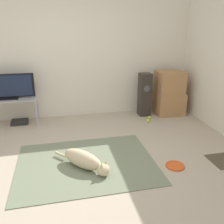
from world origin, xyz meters
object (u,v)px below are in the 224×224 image
at_px(tennis_ball_by_boxes, 150,117).
at_px(cardboard_box_upper, 170,82).
at_px(floor_speaker, 145,95).
at_px(tennis_ball_loose_on_carpet, 148,121).
at_px(tv, 7,87).
at_px(frisbee, 175,166).
at_px(tv_stand, 10,102).
at_px(game_console, 20,122).
at_px(tennis_ball_near_speaker, 142,114).
at_px(dog, 85,160).
at_px(cardboard_box_lower, 169,103).

bearing_deg(tennis_ball_by_boxes, cardboard_box_upper, 24.68).
height_order(cardboard_box_upper, floor_speaker, cardboard_box_upper).
bearing_deg(cardboard_box_upper, tennis_ball_loose_on_carpet, -146.39).
bearing_deg(tv, frisbee, -40.74).
bearing_deg(tv, tv_stand, -90.00).
bearing_deg(frisbee, tennis_ball_by_boxes, 80.35).
height_order(frisbee, game_console, game_console).
height_order(cardboard_box_upper, tennis_ball_near_speaker, cardboard_box_upper).
bearing_deg(dog, floor_speaker, 50.73).
height_order(cardboard_box_lower, tv, tv).
bearing_deg(dog, cardboard_box_lower, 41.35).
distance_m(cardboard_box_upper, tennis_ball_loose_on_carpet, 0.98).
distance_m(tv, tennis_ball_by_boxes, 2.84).
height_order(frisbee, cardboard_box_lower, cardboard_box_lower).
bearing_deg(game_console, tennis_ball_near_speaker, -2.31).
xyz_separation_m(cardboard_box_lower, game_console, (-3.12, 0.08, -0.20)).
distance_m(dog, cardboard_box_upper, 2.78).
height_order(floor_speaker, tennis_ball_near_speaker, floor_speaker).
height_order(dog, cardboard_box_lower, cardboard_box_lower).
relative_size(dog, tennis_ball_by_boxes, 11.44).
xyz_separation_m(cardboard_box_upper, tv_stand, (-3.24, 0.05, -0.24)).
xyz_separation_m(floor_speaker, tv, (-2.69, 0.03, 0.31)).
bearing_deg(tennis_ball_loose_on_carpet, cardboard_box_lower, 33.48).
relative_size(tennis_ball_by_boxes, game_console, 0.21).
bearing_deg(cardboard_box_upper, dog, -138.57).
distance_m(tennis_ball_near_speaker, tennis_ball_loose_on_carpet, 0.38).
bearing_deg(cardboard_box_upper, tv_stand, 179.05).
xyz_separation_m(frisbee, game_console, (-2.29, 2.12, 0.02)).
bearing_deg(floor_speaker, tv, 179.46).
bearing_deg(frisbee, cardboard_box_lower, 67.94).
distance_m(cardboard_box_lower, floor_speaker, 0.60).
xyz_separation_m(dog, cardboard_box_lower, (2.06, 1.81, 0.11)).
bearing_deg(tv_stand, tennis_ball_loose_on_carpet, -9.76).
xyz_separation_m(cardboard_box_lower, tv, (-3.25, 0.05, 0.53)).
bearing_deg(tennis_ball_near_speaker, dog, -128.92).
bearing_deg(cardboard_box_upper, tv, 179.00).
bearing_deg(cardboard_box_upper, tennis_ball_near_speaker, -178.51).
bearing_deg(floor_speaker, dog, -129.27).
bearing_deg(tennis_ball_by_boxes, tennis_ball_near_speaker, 113.30).
xyz_separation_m(floor_speaker, tv_stand, (-2.69, 0.02, 0.01)).
xyz_separation_m(frisbee, tennis_ball_loose_on_carpet, (0.21, 1.63, 0.02)).
xyz_separation_m(cardboard_box_lower, tennis_ball_near_speaker, (-0.61, -0.02, -0.20)).
height_order(floor_speaker, tennis_ball_loose_on_carpet, floor_speaker).
height_order(tennis_ball_by_boxes, tennis_ball_near_speaker, same).
relative_size(cardboard_box_upper, game_console, 1.70).
relative_size(floor_speaker, tv_stand, 0.88).
bearing_deg(dog, tv_stand, 122.76).
bearing_deg(dog, tennis_ball_near_speaker, 51.08).
height_order(tv_stand, tennis_ball_near_speaker, tv_stand).
bearing_deg(frisbee, tennis_ball_loose_on_carpet, 82.65).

